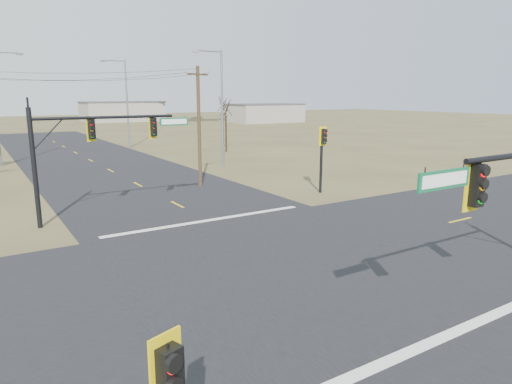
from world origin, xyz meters
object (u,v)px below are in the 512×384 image
at_px(utility_pole_near, 199,125).
at_px(bare_tree_d, 223,104).
at_px(bare_tree_c, 226,107).
at_px(pedestal_signal_ne, 323,145).
at_px(streetlight_b, 125,99).
at_px(mast_arm_far, 96,138).
at_px(streetlight_a, 220,102).

bearing_deg(utility_pole_near, bare_tree_d, 58.41).
bearing_deg(utility_pole_near, bare_tree_c, 56.37).
xyz_separation_m(pedestal_signal_ne, bare_tree_c, (5.97, 25.32, 2.10)).
bearing_deg(utility_pole_near, streetlight_b, 83.73).
distance_m(utility_pole_near, bare_tree_d, 29.55).
bearing_deg(bare_tree_d, streetlight_b, 161.27).
relative_size(pedestal_signal_ne, bare_tree_d, 0.67).
bearing_deg(streetlight_b, bare_tree_d, -23.73).
distance_m(streetlight_b, bare_tree_d, 12.96).
distance_m(mast_arm_far, pedestal_signal_ne, 15.33).
bearing_deg(streetlight_a, bare_tree_c, 77.96).
xyz_separation_m(utility_pole_near, bare_tree_d, (15.47, 25.15, 1.03)).
height_order(streetlight_a, bare_tree_d, streetlight_a).
bearing_deg(bare_tree_c, mast_arm_far, -131.30).
bearing_deg(streetlight_b, streetlight_a, -86.99).
relative_size(mast_arm_far, utility_pole_near, 0.98).
xyz_separation_m(mast_arm_far, bare_tree_c, (21.21, 24.14, 0.95)).
relative_size(mast_arm_far, streetlight_a, 0.79).
height_order(pedestal_signal_ne, utility_pole_near, utility_pole_near).
height_order(utility_pole_near, bare_tree_c, utility_pole_near).
relative_size(utility_pole_near, bare_tree_d, 1.27).
bearing_deg(bare_tree_d, utility_pole_near, -121.59).
distance_m(pedestal_signal_ne, bare_tree_c, 26.10).
xyz_separation_m(streetlight_b, bare_tree_d, (12.25, -4.15, -0.70)).
xyz_separation_m(utility_pole_near, streetlight_a, (6.17, 8.33, 1.55)).
bearing_deg(mast_arm_far, bare_tree_c, 24.80).
distance_m(mast_arm_far, bare_tree_d, 39.13).
height_order(streetlight_b, bare_tree_d, streetlight_b).
relative_size(mast_arm_far, bare_tree_d, 1.24).
xyz_separation_m(mast_arm_far, bare_tree_d, (24.28, 30.66, 1.14)).
relative_size(pedestal_signal_ne, bare_tree_c, 0.68).
xyz_separation_m(streetlight_a, bare_tree_d, (9.30, 16.82, -0.53)).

